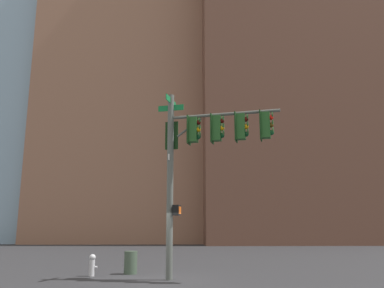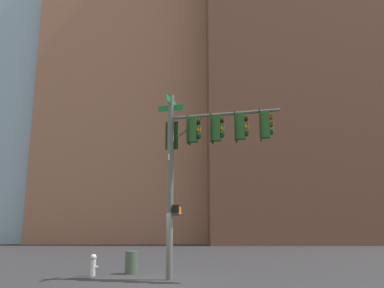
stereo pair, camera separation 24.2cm
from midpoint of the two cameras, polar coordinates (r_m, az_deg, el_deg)
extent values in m
plane|color=#262628|center=(16.00, -4.38, -18.78)|extent=(200.00, 200.00, 0.00)
cylinder|color=#4C514C|center=(15.91, -2.70, -5.63)|extent=(0.26, 0.26, 7.32)
cylinder|color=#4C514C|center=(15.90, 4.96, 4.26)|extent=(4.24, 1.39, 0.12)
cylinder|color=#4C514C|center=(16.09, 0.06, 2.36)|extent=(1.02, 0.38, 0.75)
cube|color=#0F6B33|center=(16.64, -2.58, 6.13)|extent=(0.40, 1.23, 0.24)
cube|color=#0F6B33|center=(16.55, -2.59, 5.14)|extent=(1.05, 0.34, 0.24)
cube|color=white|center=(16.06, -2.66, -1.97)|extent=(0.16, 0.44, 0.24)
cube|color=#1E4C1E|center=(16.02, 0.63, 2.02)|extent=(0.42, 0.42, 1.00)
cube|color=black|center=(16.07, -0.03, 1.98)|extent=(0.20, 0.53, 1.16)
sphere|color=#470A07|center=(16.04, 1.33, 3.11)|extent=(0.20, 0.20, 0.20)
cylinder|color=#1E4C1E|center=(16.05, 1.55, 3.43)|extent=(0.10, 0.23, 0.23)
sphere|color=#F29E0C|center=(15.97, 1.34, 2.07)|extent=(0.20, 0.20, 0.20)
cylinder|color=#1E4C1E|center=(15.97, 1.56, 2.40)|extent=(0.10, 0.23, 0.23)
sphere|color=#0A3819|center=(15.90, 1.34, 1.02)|extent=(0.20, 0.20, 0.20)
cylinder|color=#1E4C1E|center=(15.90, 1.57, 1.35)|extent=(0.10, 0.23, 0.23)
cube|color=#1E4C1E|center=(15.80, 3.98, 2.24)|extent=(0.42, 0.42, 1.00)
cube|color=black|center=(15.84, 3.30, 2.20)|extent=(0.20, 0.53, 1.16)
sphere|color=#470A07|center=(15.84, 4.69, 3.34)|extent=(0.20, 0.20, 0.20)
cylinder|color=#1E4C1E|center=(15.85, 4.91, 3.67)|extent=(0.10, 0.23, 0.23)
sphere|color=#F29E0C|center=(15.77, 4.71, 2.29)|extent=(0.20, 0.20, 0.20)
cylinder|color=#1E4C1E|center=(15.78, 4.93, 2.62)|extent=(0.10, 0.23, 0.23)
sphere|color=#0A3819|center=(15.69, 4.72, 1.23)|extent=(0.20, 0.20, 0.20)
cylinder|color=#1E4C1E|center=(15.70, 4.95, 1.56)|extent=(0.10, 0.23, 0.23)
cube|color=#1E4C1E|center=(15.65, 7.41, 2.46)|extent=(0.42, 0.42, 1.00)
cube|color=black|center=(15.67, 6.72, 2.42)|extent=(0.20, 0.53, 1.16)
sphere|color=#470A07|center=(15.70, 8.12, 3.57)|extent=(0.20, 0.20, 0.20)
cylinder|color=#1E4C1E|center=(15.71, 8.34, 3.90)|extent=(0.10, 0.23, 0.23)
sphere|color=#F29E0C|center=(15.62, 8.15, 2.51)|extent=(0.20, 0.20, 0.20)
cylinder|color=#1E4C1E|center=(15.64, 8.38, 2.84)|extent=(0.10, 0.23, 0.23)
sphere|color=#0A3819|center=(15.55, 8.18, 1.44)|extent=(0.20, 0.20, 0.20)
cylinder|color=#1E4C1E|center=(15.56, 8.41, 1.77)|extent=(0.10, 0.23, 0.23)
cube|color=#1E4C1E|center=(15.55, 10.90, 2.67)|extent=(0.42, 0.42, 1.00)
cube|color=black|center=(15.56, 10.20, 2.63)|extent=(0.20, 0.53, 1.16)
sphere|color=red|center=(15.61, 11.60, 3.78)|extent=(0.20, 0.20, 0.20)
cylinder|color=#1E4C1E|center=(15.63, 11.83, 4.11)|extent=(0.10, 0.23, 0.23)
sphere|color=#4C330A|center=(15.53, 11.65, 2.72)|extent=(0.20, 0.20, 0.20)
cylinder|color=#1E4C1E|center=(15.55, 11.87, 3.05)|extent=(0.10, 0.23, 0.23)
sphere|color=#0A3819|center=(15.46, 11.70, 1.64)|extent=(0.20, 0.20, 0.20)
cylinder|color=#1E4C1E|center=(15.48, 11.92, 1.98)|extent=(0.10, 0.23, 0.23)
cube|color=#1E4C1E|center=(16.55, -2.27, 1.07)|extent=(0.42, 0.42, 1.00)
cube|color=black|center=(16.38, -2.48, 1.21)|extent=(0.53, 0.20, 1.16)
sphere|color=red|center=(16.81, -2.05, 1.91)|extent=(0.20, 0.20, 0.20)
cylinder|color=#1E4C1E|center=(16.90, -1.98, 2.16)|extent=(0.23, 0.10, 0.23)
sphere|color=#4C330A|center=(16.74, -2.06, 0.92)|extent=(0.20, 0.20, 0.20)
cylinder|color=#1E4C1E|center=(16.83, -1.99, 1.17)|extent=(0.23, 0.10, 0.23)
sphere|color=#0A3819|center=(16.68, -2.07, -0.09)|extent=(0.20, 0.20, 0.20)
cylinder|color=#1E4C1E|center=(16.76, -2.00, 0.17)|extent=(0.23, 0.10, 0.23)
cube|color=black|center=(15.75, -1.76, -9.43)|extent=(0.35, 0.42, 0.40)
cube|color=#EA5914|center=(15.71, -1.28, -9.43)|extent=(0.09, 0.25, 0.28)
cylinder|color=#B2B2B7|center=(17.60, -13.56, -16.81)|extent=(0.22, 0.22, 0.65)
sphere|color=#B2B2B7|center=(17.57, -13.50, -15.46)|extent=(0.26, 0.26, 0.26)
cylinder|color=#B2B2B7|center=(17.56, -13.03, -16.73)|extent=(0.10, 0.09, 0.09)
cylinder|color=#384738|center=(18.05, -8.22, -16.40)|extent=(0.56, 0.56, 0.95)
cube|color=brown|center=(61.74, 13.51, 15.22)|extent=(23.85, 15.61, 59.54)
cube|color=#845B47|center=(62.69, -8.55, 5.36)|extent=(22.99, 18.50, 40.86)
cube|color=#7A99B2|center=(76.72, -17.57, 11.83)|extent=(27.62, 31.02, 64.28)
cube|color=brown|center=(69.73, 2.88, 4.94)|extent=(19.69, 14.53, 44.34)
camera|label=1|loc=(0.12, -89.56, -0.09)|focal=37.36mm
camera|label=2|loc=(0.12, 90.44, 0.09)|focal=37.36mm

